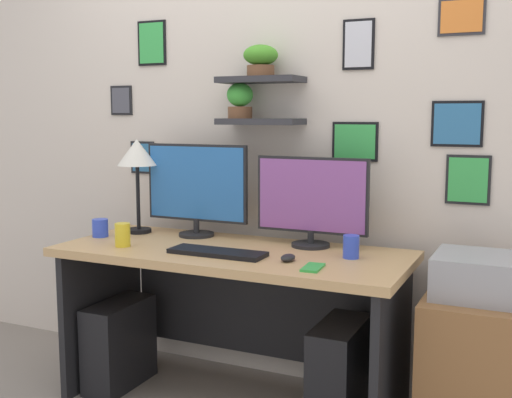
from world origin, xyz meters
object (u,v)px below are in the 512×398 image
Objects in this scene: pen_cup at (351,247)px; water_cup at (123,235)px; keyboard at (217,252)px; desk_lamp at (137,158)px; coffee_mug at (100,228)px; printer at (484,276)px; drawer_cabinet at (479,373)px; computer_tower_right at (339,377)px; computer_tower_left at (119,344)px; monitor_left at (197,187)px; desk at (237,291)px; monitor_right at (312,200)px; cell_phone at (313,268)px; computer_mouse at (288,258)px.

water_cup is at bearing -168.36° from pen_cup.
keyboard is 0.90× the size of desk_lamp.
printer is at bearing 2.68° from coffee_mug.
computer_tower_right is at bearing -170.09° from drawer_cabinet.
water_cup is 0.61m from computer_tower_left.
monitor_left is 1.16m from computer_tower_right.
water_cup is (-1.04, -0.21, 0.01)m from pen_cup.
printer is (0.00, 0.00, 0.40)m from drawer_cabinet.
monitor_left reaches higher than printer.
desk is 0.70m from computer_tower_left.
coffee_mug is at bearing 163.45° from computer_tower_left.
monitor_right is 0.96m from desk_lamp.
desk is 0.57m from cell_phone.
desk is 0.55m from monitor_right.
cell_phone is 0.68m from printer.
computer_tower_left is at bearing -175.86° from printer.
computer_tower_left is (-0.61, 0.08, -0.54)m from keyboard.
desk_lamp is 1.23m from pen_cup.
drawer_cabinet is at bearing 10.33° from keyboard.
monitor_right is 6.01× the size of coffee_mug.
keyboard is 0.79m from desk_lamp.
printer reaches higher than cell_phone.
keyboard reaches higher than computer_tower_left.
pen_cup is at bearing 66.63° from cell_phone.
printer is 0.88× the size of computer_tower_left.
water_cup is 1.18m from computer_tower_right.
computer_tower_left is 1.14m from computer_tower_right.
coffee_mug is 1.83m from printer.
water_cup reaches higher than computer_tower_left.
water_cup reaches higher than desk.
computer_tower_right is at bearing -0.54° from coffee_mug.
keyboard reaches higher than computer_tower_right.
desk_lamp reaches higher than monitor_left.
monitor_left is 5.60× the size of pen_cup.
desk_lamp is at bearing 163.89° from computer_mouse.
computer_mouse is 0.57m from computer_tower_right.
keyboard is 1.20m from drawer_cabinet.
monitor_left is at bearing 174.15° from drawer_cabinet.
water_cup is at bearing -155.02° from monitor_right.
pen_cup is (1.29, 0.07, 0.01)m from coffee_mug.
computer_mouse is (0.32, -0.16, 0.23)m from desk.
coffee_mug is 0.29m from water_cup.
desk_lamp is 1.91m from drawer_cabinet.
keyboard is at bearing -7.19° from computer_tower_left.
water_cup is at bearing -172.60° from computer_tower_right.
computer_tower_left is (-1.08, 0.14, -0.54)m from cell_phone.
desk is 0.43m from computer_mouse.
drawer_cabinet is (1.09, 0.02, -0.22)m from desk.
monitor_left is 1.47× the size of printer.
computer_tower_left is at bearing 176.29° from computer_mouse.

